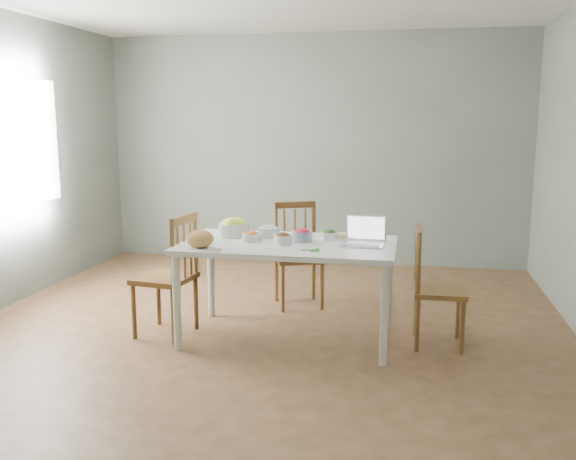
% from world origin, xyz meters
% --- Properties ---
extents(floor, '(5.00, 5.00, 0.00)m').
position_xyz_m(floor, '(0.00, 0.00, 0.00)').
color(floor, '#4D371D').
rests_on(floor, ground).
extents(wall_back, '(5.00, 0.00, 2.70)m').
position_xyz_m(wall_back, '(0.00, 2.50, 1.35)').
color(wall_back, gray).
rests_on(wall_back, ground).
extents(wall_front, '(5.00, 0.00, 2.70)m').
position_xyz_m(wall_front, '(0.00, -2.50, 1.35)').
color(wall_front, gray).
rests_on(wall_front, ground).
extents(window_left, '(0.04, 1.60, 1.20)m').
position_xyz_m(window_left, '(-2.48, 0.30, 1.50)').
color(window_left, white).
rests_on(window_left, ground).
extents(dining_table, '(1.65, 0.93, 0.77)m').
position_xyz_m(dining_table, '(0.23, -0.18, 0.39)').
color(dining_table, white).
rests_on(dining_table, floor).
extents(chair_far, '(0.54, 0.53, 0.96)m').
position_xyz_m(chair_far, '(0.16, 0.68, 0.48)').
color(chair_far, brown).
rests_on(chair_far, floor).
extents(chair_left, '(0.47, 0.49, 0.98)m').
position_xyz_m(chair_left, '(-0.76, -0.28, 0.49)').
color(chair_left, brown).
rests_on(chair_left, floor).
extents(chair_right, '(0.39, 0.41, 0.91)m').
position_xyz_m(chair_right, '(1.39, -0.10, 0.46)').
color(chair_right, brown).
rests_on(chair_right, floor).
extents(bread_boule, '(0.25, 0.25, 0.13)m').
position_xyz_m(bread_boule, '(-0.38, -0.49, 0.84)').
color(bread_boule, '#BC8947').
rests_on(bread_boule, dining_table).
extents(butter_stick, '(0.11, 0.07, 0.03)m').
position_xyz_m(butter_stick, '(-0.23, -0.59, 0.79)').
color(butter_stick, beige).
rests_on(butter_stick, dining_table).
extents(bowl_squash, '(0.27, 0.27, 0.15)m').
position_xyz_m(bowl_squash, '(-0.26, -0.00, 0.85)').
color(bowl_squash, '#F6F539').
rests_on(bowl_squash, dining_table).
extents(bowl_carrot, '(0.19, 0.19, 0.08)m').
position_xyz_m(bowl_carrot, '(-0.06, -0.19, 0.81)').
color(bowl_carrot, '#D95A20').
rests_on(bowl_carrot, dining_table).
extents(bowl_onion, '(0.22, 0.22, 0.10)m').
position_xyz_m(bowl_onion, '(0.03, 0.02, 0.82)').
color(bowl_onion, white).
rests_on(bowl_onion, dining_table).
extents(bowl_mushroom, '(0.18, 0.18, 0.09)m').
position_xyz_m(bowl_mushroom, '(0.20, -0.26, 0.82)').
color(bowl_mushroom, black).
rests_on(bowl_mushroom, dining_table).
extents(bowl_redpep, '(0.19, 0.19, 0.10)m').
position_xyz_m(bowl_redpep, '(0.32, -0.10, 0.82)').
color(bowl_redpep, red).
rests_on(bowl_redpep, dining_table).
extents(bowl_broccoli, '(0.15, 0.15, 0.08)m').
position_xyz_m(bowl_broccoli, '(0.53, 0.01, 0.82)').
color(bowl_broccoli, '#285B23').
rests_on(bowl_broccoli, dining_table).
extents(flatbread, '(0.23, 0.23, 0.02)m').
position_xyz_m(flatbread, '(0.61, 0.18, 0.78)').
color(flatbread, tan).
rests_on(flatbread, dining_table).
extents(basil_bunch, '(0.17, 0.17, 0.02)m').
position_xyz_m(basil_bunch, '(0.45, -0.43, 0.78)').
color(basil_bunch, '#0A5609').
rests_on(basil_bunch, dining_table).
extents(laptop, '(0.34, 0.29, 0.22)m').
position_xyz_m(laptop, '(0.81, -0.19, 0.88)').
color(laptop, silver).
rests_on(laptop, dining_table).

